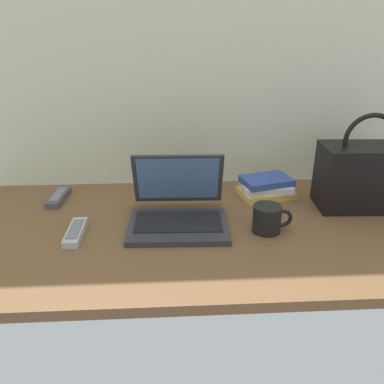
% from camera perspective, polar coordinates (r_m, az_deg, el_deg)
% --- Properties ---
extents(desk, '(1.60, 0.76, 0.03)m').
position_cam_1_polar(desk, '(1.28, 1.98, -5.52)').
color(desk, brown).
rests_on(desk, ground).
extents(laptop, '(0.32, 0.30, 0.21)m').
position_cam_1_polar(laptop, '(1.28, -2.00, -2.47)').
color(laptop, '#2D2D33').
rests_on(laptop, desk).
extents(coffee_mug, '(0.12, 0.09, 0.09)m').
position_cam_1_polar(coffee_mug, '(1.24, 10.79, -3.71)').
color(coffee_mug, black).
rests_on(coffee_mug, desk).
extents(remote_control_near, '(0.05, 0.16, 0.02)m').
position_cam_1_polar(remote_control_near, '(1.26, -16.33, -5.54)').
color(remote_control_near, '#B7B7B7').
rests_on(remote_control_near, desk).
extents(remote_control_far, '(0.06, 0.16, 0.02)m').
position_cam_1_polar(remote_control_far, '(1.52, -18.54, -0.70)').
color(remote_control_far, '#4C4C51').
rests_on(remote_control_far, desk).
extents(handbag, '(0.31, 0.18, 0.33)m').
position_cam_1_polar(handbag, '(1.48, 23.39, 2.21)').
color(handbag, black).
rests_on(handbag, desk).
extents(book_stack, '(0.21, 0.17, 0.07)m').
position_cam_1_polar(book_stack, '(1.49, 10.53, 0.67)').
color(book_stack, '#D8BF4C').
rests_on(book_stack, desk).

